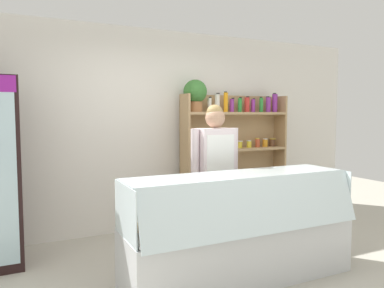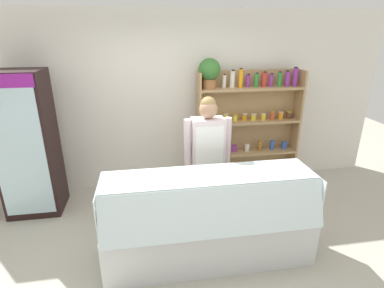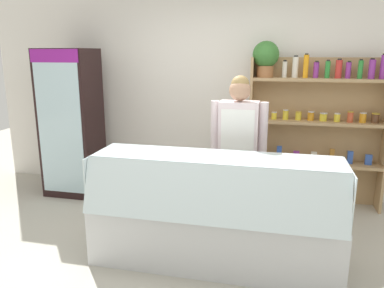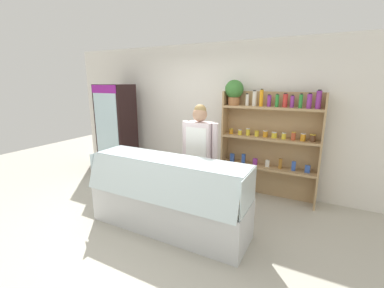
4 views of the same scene
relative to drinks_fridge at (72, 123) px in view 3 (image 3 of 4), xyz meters
name	(u,v)px [view 3 (image 3 of 4)]	position (x,y,z in m)	size (l,w,h in m)	color
ground_plane	(193,261)	(1.99, -1.38, -0.97)	(12.00, 12.00, 0.00)	#B7B2A3
back_wall	(226,94)	(1.99, 0.59, 0.38)	(6.80, 0.10, 2.70)	white
drinks_fridge	(72,123)	(0.00, 0.00, 0.00)	(0.69, 0.57, 1.94)	black
shelving_unit	(307,112)	(3.04, 0.32, 0.21)	(1.62, 0.32, 2.03)	tan
deli_display_case	(214,231)	(2.17, -1.34, -0.66)	(2.22, 0.71, 1.01)	silver
shop_clerk	(238,142)	(2.30, -0.64, 0.02)	(0.59, 0.25, 1.67)	#2D2D38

